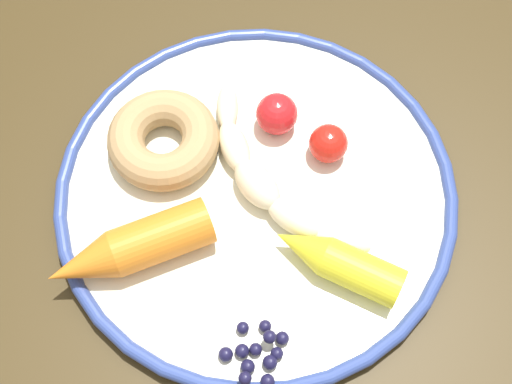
{
  "coord_description": "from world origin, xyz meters",
  "views": [
    {
      "loc": [
        0.18,
        -0.26,
        1.33
      ],
      "look_at": [
        0.01,
        -0.04,
        0.75
      ],
      "focal_mm": 51.41,
      "sensor_mm": 36.0,
      "label": 1
    }
  ],
  "objects_px": {
    "blueberry_pile": "(257,353)",
    "tomato_mid": "(328,143)",
    "carrot_orange": "(130,249)",
    "donut": "(163,140)",
    "dining_table": "(269,201)",
    "plate": "(256,193)",
    "banana": "(266,180)",
    "carrot_yellow": "(337,262)",
    "tomato_near": "(277,114)"
  },
  "relations": [
    {
      "from": "donut",
      "to": "tomato_mid",
      "type": "height_order",
      "value": "tomato_mid"
    },
    {
      "from": "donut",
      "to": "tomato_mid",
      "type": "relative_size",
      "value": 2.88
    },
    {
      "from": "carrot_orange",
      "to": "donut",
      "type": "distance_m",
      "value": 0.11
    },
    {
      "from": "banana",
      "to": "plate",
      "type": "bearing_deg",
      "value": -111.19
    },
    {
      "from": "plate",
      "to": "tomato_near",
      "type": "height_order",
      "value": "tomato_near"
    },
    {
      "from": "dining_table",
      "to": "carrot_yellow",
      "type": "height_order",
      "value": "carrot_yellow"
    },
    {
      "from": "plate",
      "to": "donut",
      "type": "bearing_deg",
      "value": -171.43
    },
    {
      "from": "tomato_mid",
      "to": "donut",
      "type": "bearing_deg",
      "value": -145.22
    },
    {
      "from": "dining_table",
      "to": "carrot_orange",
      "type": "xyz_separation_m",
      "value": [
        -0.04,
        -0.15,
        0.11
      ]
    },
    {
      "from": "carrot_orange",
      "to": "carrot_yellow",
      "type": "xyz_separation_m",
      "value": [
        0.14,
        0.09,
        -0.0
      ]
    },
    {
      "from": "blueberry_pile",
      "to": "tomato_near",
      "type": "distance_m",
      "value": 0.21
    },
    {
      "from": "dining_table",
      "to": "tomato_mid",
      "type": "distance_m",
      "value": 0.12
    },
    {
      "from": "banana",
      "to": "carrot_orange",
      "type": "xyz_separation_m",
      "value": [
        -0.05,
        -0.12,
        0.01
      ]
    },
    {
      "from": "donut",
      "to": "tomato_near",
      "type": "relative_size",
      "value": 2.64
    },
    {
      "from": "blueberry_pile",
      "to": "carrot_orange",
      "type": "bearing_deg",
      "value": 177.92
    },
    {
      "from": "banana",
      "to": "carrot_yellow",
      "type": "xyz_separation_m",
      "value": [
        0.09,
        -0.03,
        0.0
      ]
    },
    {
      "from": "carrot_orange",
      "to": "tomato_mid",
      "type": "xyz_separation_m",
      "value": [
        0.07,
        0.18,
        -0.0
      ]
    },
    {
      "from": "blueberry_pile",
      "to": "tomato_near",
      "type": "bearing_deg",
      "value": 121.7
    },
    {
      "from": "tomato_near",
      "to": "donut",
      "type": "bearing_deg",
      "value": -129.5
    },
    {
      "from": "banana",
      "to": "dining_table",
      "type": "bearing_deg",
      "value": 118.58
    },
    {
      "from": "carrot_yellow",
      "to": "tomato_mid",
      "type": "relative_size",
      "value": 3.3
    },
    {
      "from": "carrot_orange",
      "to": "donut",
      "type": "xyz_separation_m",
      "value": [
        -0.05,
        0.1,
        -0.0
      ]
    },
    {
      "from": "banana",
      "to": "tomato_near",
      "type": "xyz_separation_m",
      "value": [
        -0.03,
        0.06,
        0.01
      ]
    },
    {
      "from": "dining_table",
      "to": "carrot_orange",
      "type": "relative_size",
      "value": 8.96
    },
    {
      "from": "plate",
      "to": "carrot_yellow",
      "type": "relative_size",
      "value": 3.11
    },
    {
      "from": "dining_table",
      "to": "tomato_near",
      "type": "bearing_deg",
      "value": 116.95
    },
    {
      "from": "blueberry_pile",
      "to": "dining_table",
      "type": "bearing_deg",
      "value": 122.57
    },
    {
      "from": "donut",
      "to": "carrot_yellow",
      "type": "bearing_deg",
      "value": -1.19
    },
    {
      "from": "dining_table",
      "to": "carrot_orange",
      "type": "height_order",
      "value": "carrot_orange"
    },
    {
      "from": "tomato_near",
      "to": "plate",
      "type": "bearing_deg",
      "value": -68.74
    },
    {
      "from": "dining_table",
      "to": "tomato_near",
      "type": "distance_m",
      "value": 0.12
    },
    {
      "from": "carrot_orange",
      "to": "donut",
      "type": "bearing_deg",
      "value": 114.98
    },
    {
      "from": "banana",
      "to": "tomato_mid",
      "type": "relative_size",
      "value": 5.99
    },
    {
      "from": "plate",
      "to": "tomato_near",
      "type": "xyz_separation_m",
      "value": [
        -0.03,
        0.07,
        0.02
      ]
    },
    {
      "from": "donut",
      "to": "tomato_near",
      "type": "distance_m",
      "value": 0.1
    },
    {
      "from": "plate",
      "to": "tomato_near",
      "type": "bearing_deg",
      "value": 111.26
    },
    {
      "from": "donut",
      "to": "blueberry_pile",
      "type": "relative_size",
      "value": 1.81
    },
    {
      "from": "tomato_near",
      "to": "tomato_mid",
      "type": "relative_size",
      "value": 1.09
    },
    {
      "from": "donut",
      "to": "plate",
      "type": "bearing_deg",
      "value": 8.57
    },
    {
      "from": "plate",
      "to": "blueberry_pile",
      "type": "distance_m",
      "value": 0.14
    },
    {
      "from": "dining_table",
      "to": "tomato_near",
      "type": "relative_size",
      "value": 32.92
    },
    {
      "from": "dining_table",
      "to": "plate",
      "type": "relative_size",
      "value": 3.5
    },
    {
      "from": "blueberry_pile",
      "to": "tomato_mid",
      "type": "distance_m",
      "value": 0.19
    },
    {
      "from": "tomato_mid",
      "to": "tomato_near",
      "type": "bearing_deg",
      "value": -176.67
    },
    {
      "from": "carrot_orange",
      "to": "tomato_mid",
      "type": "height_order",
      "value": "carrot_orange"
    },
    {
      "from": "banana",
      "to": "blueberry_pile",
      "type": "bearing_deg",
      "value": -56.61
    },
    {
      "from": "plate",
      "to": "blueberry_pile",
      "type": "relative_size",
      "value": 6.45
    },
    {
      "from": "plate",
      "to": "tomato_mid",
      "type": "distance_m",
      "value": 0.08
    },
    {
      "from": "donut",
      "to": "dining_table",
      "type": "bearing_deg",
      "value": 31.88
    },
    {
      "from": "banana",
      "to": "donut",
      "type": "height_order",
      "value": "donut"
    }
  ]
}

